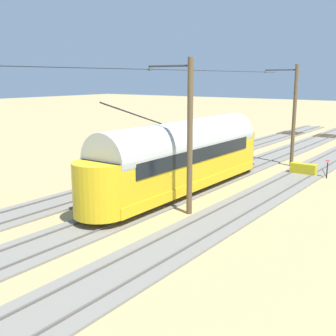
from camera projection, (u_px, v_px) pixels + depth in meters
ground_plane at (176, 195)px, 25.00m from camera, size 220.00×220.00×0.00m
track_streetcar_siding at (245, 205)px, 22.79m from camera, size 2.80×80.00×0.18m
track_adjacent_siding at (179, 193)px, 25.23m from camera, size 2.80×80.00×0.18m
track_third_siding at (125, 183)px, 27.68m from camera, size 2.80×80.00×0.18m
vintage_streetcar at (183, 156)px, 25.06m from camera, size 2.65×16.29×5.52m
catenary_pole_foreground at (293, 114)px, 32.46m from camera, size 2.72×0.28×7.71m
catenary_pole_mid_near at (189, 135)px, 20.82m from camera, size 2.72×0.28×7.71m
overhead_wire_run at (43, 67)px, 16.27m from camera, size 2.51×47.97×0.18m
switch_stand at (327, 168)px, 28.99m from camera, size 0.50×0.30×1.24m
track_end_bumper at (303, 169)px, 30.15m from camera, size 1.80×0.60×0.80m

